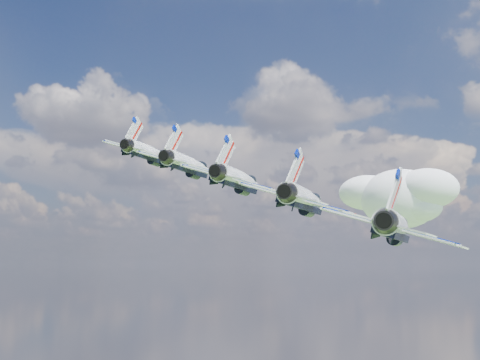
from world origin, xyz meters
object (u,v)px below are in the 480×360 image
(jet_0, at_px, (151,153))
(jet_2, at_px, (240,180))
(jet_3, at_px, (306,200))
(jet_4, at_px, (396,227))
(jet_1, at_px, (190,165))

(jet_0, relative_size, jet_2, 1.00)
(jet_2, height_order, jet_3, jet_2)
(jet_2, xyz_separation_m, jet_4, (19.15, -16.16, -6.77))
(jet_3, height_order, jet_4, jet_3)
(jet_2, height_order, jet_4, jet_2)
(jet_1, distance_m, jet_4, 38.93)
(jet_0, bearing_deg, jet_3, -38.18)
(jet_2, distance_m, jet_4, 25.95)
(jet_0, distance_m, jet_2, 25.95)
(jet_1, relative_size, jet_3, 1.00)
(jet_1, bearing_deg, jet_2, -38.18)
(jet_2, bearing_deg, jet_1, 141.82)
(jet_0, xyz_separation_m, jet_1, (9.57, -8.08, -3.38))
(jet_1, relative_size, jet_2, 1.00)
(jet_0, height_order, jet_1, jet_0)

